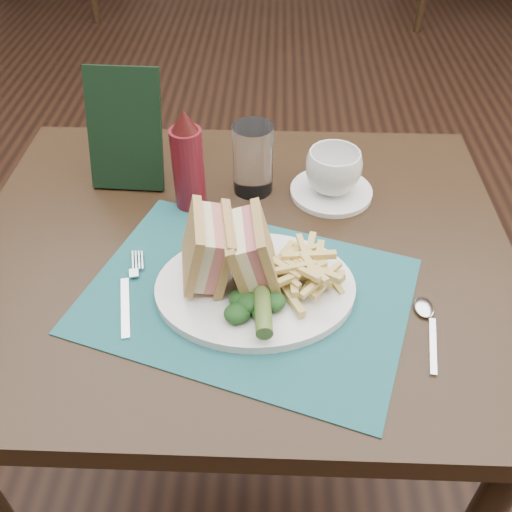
{
  "coord_description": "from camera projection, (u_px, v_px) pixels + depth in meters",
  "views": [
    {
      "loc": [
        0.05,
        -1.21,
        1.37
      ],
      "look_at": [
        0.03,
        -0.58,
        0.8
      ],
      "focal_mm": 40.0,
      "sensor_mm": 36.0,
      "label": 1
    }
  ],
  "objects": [
    {
      "name": "check_presenter",
      "position": [
        125.0,
        130.0,
        1.01
      ],
      "size": [
        0.14,
        0.09,
        0.21
      ],
      "primitive_type": "cube",
      "rotation": [
        -0.31,
        0.0,
        -0.05
      ],
      "color": "black",
      "rests_on": "table_main"
    },
    {
      "name": "sandwich_half_a",
      "position": [
        193.0,
        249.0,
        0.83
      ],
      "size": [
        0.1,
        0.12,
        0.11
      ],
      "primitive_type": null,
      "rotation": [
        0.0,
        0.24,
        0.16
      ],
      "color": "tan",
      "rests_on": "plate"
    },
    {
      "name": "fries_pile",
      "position": [
        300.0,
        261.0,
        0.84
      ],
      "size": [
        0.18,
        0.2,
        0.06
      ],
      "primitive_type": null,
      "color": "#DCC36E",
      "rests_on": "plate"
    },
    {
      "name": "coffee_cup",
      "position": [
        333.0,
        171.0,
        1.02
      ],
      "size": [
        0.14,
        0.14,
        0.08
      ],
      "primitive_type": "imported",
      "rotation": [
        0.0,
        0.0,
        0.99
      ],
      "color": "white",
      "rests_on": "saucer"
    },
    {
      "name": "placemat",
      "position": [
        247.0,
        295.0,
        0.86
      ],
      "size": [
        0.55,
        0.46,
        0.0
      ],
      "primitive_type": "cube",
      "rotation": [
        0.0,
        0.0,
        -0.32
      ],
      "color": "#1B5357",
      "rests_on": "table_main"
    },
    {
      "name": "ketchup_bottle",
      "position": [
        188.0,
        160.0,
        0.96
      ],
      "size": [
        0.06,
        0.06,
        0.19
      ],
      "primitive_type": null,
      "rotation": [
        0.0,
        0.0,
        -0.02
      ],
      "color": "#570E17",
      "rests_on": "table_main"
    },
    {
      "name": "kale_garnish",
      "position": [
        254.0,
        306.0,
        0.8
      ],
      "size": [
        0.11,
        0.08,
        0.03
      ],
      "primitive_type": null,
      "color": "#133614",
      "rests_on": "plate"
    },
    {
      "name": "table_main",
      "position": [
        242.0,
        380.0,
        1.19
      ],
      "size": [
        0.9,
        0.75,
        0.75
      ],
      "primitive_type": null,
      "color": "black",
      "rests_on": "ground"
    },
    {
      "name": "saucer",
      "position": [
        331.0,
        192.0,
        1.05
      ],
      "size": [
        0.18,
        0.18,
        0.01
      ],
      "primitive_type": "cylinder",
      "rotation": [
        0.0,
        0.0,
        -0.2
      ],
      "color": "white",
      "rests_on": "table_main"
    },
    {
      "name": "plate",
      "position": [
        255.0,
        288.0,
        0.86
      ],
      "size": [
        0.31,
        0.26,
        0.01
      ],
      "primitive_type": null,
      "rotation": [
        0.0,
        0.0,
        0.06
      ],
      "color": "white",
      "rests_on": "placemat"
    },
    {
      "name": "spoon",
      "position": [
        430.0,
        330.0,
        0.8
      ],
      "size": [
        0.06,
        0.15,
        0.01
      ],
      "primitive_type": null,
      "rotation": [
        0.0,
        0.0,
        -0.17
      ],
      "color": "silver",
      "rests_on": "table_main"
    },
    {
      "name": "fork",
      "position": [
        129.0,
        291.0,
        0.85
      ],
      "size": [
        0.07,
        0.17,
        0.01
      ],
      "primitive_type": null,
      "rotation": [
        0.0,
        0.0,
        0.22
      ],
      "color": "silver",
      "rests_on": "placemat"
    },
    {
      "name": "drinking_glass",
      "position": [
        253.0,
        159.0,
        1.02
      ],
      "size": [
        0.09,
        0.09,
        0.13
      ],
      "primitive_type": "cylinder",
      "rotation": [
        0.0,
        0.0,
        0.39
      ],
      "color": "white",
      "rests_on": "table_main"
    },
    {
      "name": "sandwich_half_b",
      "position": [
        237.0,
        251.0,
        0.82
      ],
      "size": [
        0.09,
        0.12,
        0.11
      ],
      "primitive_type": null,
      "rotation": [
        0.0,
        -0.24,
        0.12
      ],
      "color": "tan",
      "rests_on": "plate"
    },
    {
      "name": "floor",
      "position": [
        253.0,
        320.0,
        1.82
      ],
      "size": [
        7.0,
        7.0,
        0.0
      ],
      "primitive_type": "plane",
      "color": "black",
      "rests_on": "ground"
    },
    {
      "name": "pickle_spear",
      "position": [
        262.0,
        302.0,
        0.79
      ],
      "size": [
        0.03,
        0.12,
        0.03
      ],
      "primitive_type": "cylinder",
      "rotation": [
        1.54,
        0.0,
        0.08
      ],
      "color": "#436024",
      "rests_on": "plate"
    }
  ]
}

